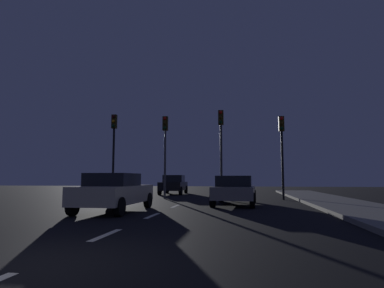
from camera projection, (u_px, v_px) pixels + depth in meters
The scene contains 11 objects.
ground_plane at pixel (157, 214), 11.64m from camera, with size 80.00×80.00×0.00m, color black.
lane_stripe_second at pixel (106, 235), 7.32m from camera, with size 0.16×1.60×0.01m, color silver.
lane_stripe_third at pixel (152, 216), 11.05m from camera, with size 0.16×1.60×0.01m, color silver.
lane_stripe_fourth at pixel (175, 206), 14.79m from camera, with size 0.16×1.60×0.01m, color silver.
traffic_signal_far_left at pixel (114, 140), 21.13m from camera, with size 0.32×0.38×5.35m.
traffic_signal_center_left at pixel (165, 141), 20.60m from camera, with size 0.32×0.38×5.14m.
traffic_signal_center_right at pixel (221, 137), 20.08m from camera, with size 0.32×0.38×5.42m.
traffic_signal_far_right at pixel (282, 141), 19.50m from camera, with size 0.32×0.38×4.94m.
car_stopped_ahead at pixel (235, 190), 15.62m from camera, with size 2.10×4.32×1.37m.
car_adjacent_lane at pixel (115, 192), 12.59m from camera, with size 1.89×4.44×1.44m.
car_oncoming_far at pixel (174, 184), 26.24m from camera, with size 1.95×4.09×1.51m.
Camera 1 is at (3.04, -4.51, 1.26)m, focal length 30.79 mm.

